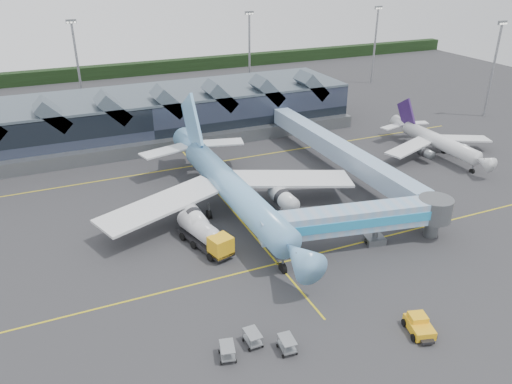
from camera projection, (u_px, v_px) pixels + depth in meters
name	position (u px, v px, depth m)	size (l,w,h in m)	color
ground	(253.00, 235.00, 71.28)	(260.00, 260.00, 0.00)	#27272A
taxi_stripes	(228.00, 205.00, 79.54)	(120.00, 60.00, 0.01)	gold
tree_line_far	(119.00, 70.00, 161.24)	(260.00, 4.00, 4.00)	black
terminal	(144.00, 116.00, 106.43)	(90.00, 22.25, 12.52)	black
light_masts	(231.00, 58.00, 125.31)	(132.40, 42.56, 22.45)	gray
main_airliner	(230.00, 186.00, 75.48)	(41.30, 47.40, 15.25)	#6FA6E1
regional_jet	(436.00, 140.00, 98.38)	(24.86, 26.98, 9.29)	silver
jet_bridge	(369.00, 218.00, 67.23)	(27.40, 8.60, 6.01)	#7FADD4
fuel_truck	(203.00, 233.00, 67.71)	(5.34, 10.98, 3.68)	black
pushback_tug	(419.00, 326.00, 52.72)	(3.32, 4.40, 1.79)	#F2AE16
baggage_carts	(256.00, 344.00, 50.16)	(7.67, 4.48, 1.53)	gray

